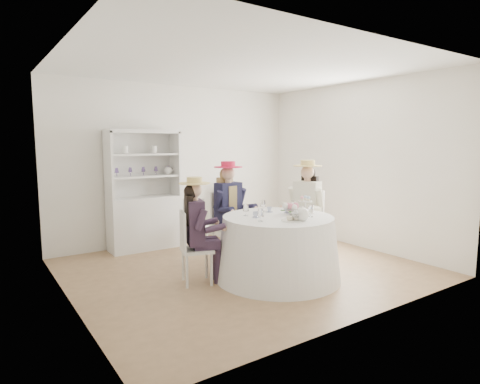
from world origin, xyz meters
TOP-DOWN VIEW (x-y plane):
  - ground at (0.00, 0.00)m, footprint 4.50×4.50m
  - ceiling at (0.00, 0.00)m, footprint 4.50×4.50m
  - wall_back at (0.00, 2.00)m, footprint 4.50×0.00m
  - wall_front at (0.00, -2.00)m, footprint 4.50×0.00m
  - wall_left at (-2.25, 0.00)m, footprint 0.00×4.50m
  - wall_right at (2.25, 0.00)m, footprint 0.00×4.50m
  - tea_table at (0.12, -0.57)m, footprint 1.60×1.60m
  - hutch at (-0.75, 1.77)m, footprint 1.17×0.50m
  - side_table at (0.88, 1.75)m, footprint 0.46×0.46m
  - hatbox at (0.88, 1.75)m, footprint 0.32×0.32m
  - guest_left at (-0.82, -0.17)m, footprint 0.54×0.50m
  - guest_mid at (0.05, 0.45)m, footprint 0.54×0.56m
  - guest_right at (1.04, -0.11)m, footprint 0.60×0.56m
  - spare_chair at (-0.16, 1.11)m, footprint 0.50×0.50m
  - teacup_a at (-0.16, -0.49)m, footprint 0.10×0.10m
  - teacup_b at (0.22, -0.28)m, footprint 0.08×0.08m
  - teacup_c at (0.38, -0.46)m, footprint 0.10×0.10m
  - flower_bowl at (0.35, -0.63)m, footprint 0.26×0.26m
  - flower_arrangement at (0.35, -0.59)m, footprint 0.20×0.21m
  - table_teapot at (0.17, -0.95)m, footprint 0.24×0.17m
  - sandwich_plate at (0.06, -0.90)m, footprint 0.25×0.25m
  - cupcake_stand at (0.57, -0.59)m, footprint 0.23×0.23m
  - stemware_set at (0.12, -0.57)m, footprint 0.85×0.88m

SIDE VIEW (x-z plane):
  - ground at x=0.00m, z-range 0.00..0.00m
  - side_table at x=0.88m, z-range 0.00..0.67m
  - tea_table at x=0.12m, z-range 0.00..0.80m
  - spare_chair at x=-0.16m, z-range 0.03..0.90m
  - hutch at x=-0.75m, z-range -0.28..1.65m
  - guest_left at x=-0.82m, z-range 0.08..1.40m
  - sandwich_plate at x=0.06m, z-range 0.79..0.84m
  - guest_mid at x=0.05m, z-range 0.10..1.55m
  - hatbox at x=0.88m, z-range 0.67..0.98m
  - flower_bowl at x=0.35m, z-range 0.80..0.85m
  - guest_right at x=1.04m, z-range 0.09..1.56m
  - teacup_b at x=0.22m, z-range 0.80..0.87m
  - teacup_a at x=-0.16m, z-range 0.80..0.87m
  - teacup_c at x=0.38m, z-range 0.80..0.87m
  - stemware_set at x=0.12m, z-range 0.80..0.95m
  - table_teapot at x=0.17m, z-range 0.79..0.97m
  - cupcake_stand at x=0.57m, z-range 0.77..0.99m
  - flower_arrangement at x=0.35m, z-range 0.86..0.94m
  - wall_back at x=0.00m, z-range -0.90..3.60m
  - wall_front at x=0.00m, z-range -0.90..3.60m
  - wall_left at x=-2.25m, z-range -0.90..3.60m
  - wall_right at x=2.25m, z-range -0.90..3.60m
  - ceiling at x=0.00m, z-range 2.70..2.70m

